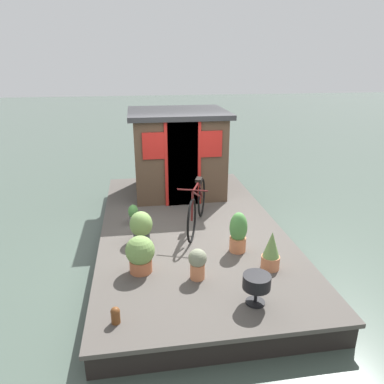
% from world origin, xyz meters
% --- Properties ---
extents(ground_plane, '(60.00, 60.00, 0.00)m').
position_xyz_m(ground_plane, '(0.00, 0.00, 0.00)').
color(ground_plane, '#47564C').
extents(houseboat_deck, '(5.83, 3.14, 0.39)m').
position_xyz_m(houseboat_deck, '(0.00, 0.00, 0.19)').
color(houseboat_deck, '#4C4742').
rests_on(houseboat_deck, ground_plane).
extents(houseboat_cabin, '(1.83, 2.07, 1.81)m').
position_xyz_m(houseboat_cabin, '(1.80, 0.00, 1.30)').
color(houseboat_cabin, '#4C3828').
rests_on(houseboat_cabin, houseboat_deck).
extents(bicycle, '(1.71, 0.69, 0.87)m').
position_xyz_m(bicycle, '(-0.11, -0.10, 0.79)').
color(bicycle, black).
rests_on(bicycle, houseboat_deck).
extents(potted_plant_mint, '(0.26, 0.26, 0.57)m').
position_xyz_m(potted_plant_mint, '(-1.62, -0.91, 0.66)').
color(potted_plant_mint, '#C6754C').
rests_on(potted_plant_mint, houseboat_deck).
extents(potted_plant_succulent, '(0.41, 0.41, 0.54)m').
position_xyz_m(potted_plant_succulent, '(-1.42, 0.92, 0.67)').
color(potted_plant_succulent, '#B2603D').
rests_on(potted_plant_succulent, houseboat_deck).
extents(potted_plant_fern, '(0.37, 0.37, 0.52)m').
position_xyz_m(potted_plant_fern, '(-0.51, 0.88, 0.66)').
color(potted_plant_fern, '#38383D').
rests_on(potted_plant_fern, houseboat_deck).
extents(potted_plant_lavender, '(0.18, 0.18, 0.36)m').
position_xyz_m(potted_plant_lavender, '(0.21, 1.01, 0.57)').
color(potted_plant_lavender, slate).
rests_on(potted_plant_lavender, houseboat_deck).
extents(potted_plant_basil, '(0.27, 0.27, 0.65)m').
position_xyz_m(potted_plant_basil, '(-1.06, -0.58, 0.71)').
color(potted_plant_basil, '#C6754C').
rests_on(potted_plant_basil, houseboat_deck).
extents(potted_plant_geranium, '(0.25, 0.25, 0.44)m').
position_xyz_m(potted_plant_geranium, '(-1.71, 0.16, 0.63)').
color(potted_plant_geranium, '#C6754C').
rests_on(potted_plant_geranium, houseboat_deck).
extents(charcoal_grill, '(0.34, 0.34, 0.39)m').
position_xyz_m(charcoal_grill, '(-2.35, -0.45, 0.67)').
color(charcoal_grill, black).
rests_on(charcoal_grill, houseboat_deck).
extents(mooring_bollard, '(0.11, 0.11, 0.21)m').
position_xyz_m(mooring_bollard, '(-2.45, 1.22, 0.50)').
color(mooring_bollard, brown).
rests_on(mooring_bollard, houseboat_deck).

